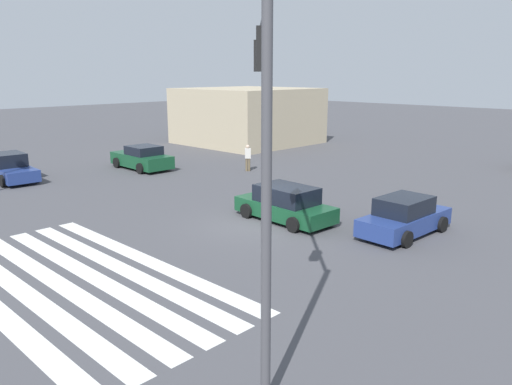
# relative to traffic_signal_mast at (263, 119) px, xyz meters

# --- Properties ---
(ground_plane) EXTENTS (152.63, 152.63, 0.00)m
(ground_plane) POSITION_rel_traffic_signal_mast_xyz_m (-6.57, 6.57, -5.10)
(ground_plane) COLOR #47474C
(crosswalk_markings) EXTENTS (11.38, 5.35, 0.01)m
(crosswalk_markings) POSITION_rel_traffic_signal_mast_xyz_m (-6.57, -1.05, -5.10)
(crosswalk_markings) COLOR silver
(crosswalk_markings) RESTS_ON ground_plane
(traffic_signal_mast) EXTENTS (4.71, 4.71, 7.16)m
(traffic_signal_mast) POSITION_rel_traffic_signal_mast_xyz_m (0.00, 0.00, 0.00)
(traffic_signal_mast) COLOR #47474C
(traffic_signal_mast) RESTS_ON ground_plane
(car_0) EXTENTS (2.09, 4.24, 1.47)m
(car_0) POSITION_rel_traffic_signal_mast_xyz_m (-1.77, 9.68, -4.43)
(car_0) COLOR navy
(car_0) RESTS_ON ground_plane
(car_2) EXTENTS (4.43, 2.21, 1.47)m
(car_2) POSITION_rel_traffic_signal_mast_xyz_m (-6.19, 7.92, -4.41)
(car_2) COLOR #144728
(car_2) RESTS_ON ground_plane
(car_4) EXTENTS (4.58, 2.27, 1.50)m
(car_4) POSITION_rel_traffic_signal_mast_xyz_m (-20.22, 10.23, -4.41)
(car_4) COLOR #144728
(car_4) RESTS_ON ground_plane
(car_5) EXTENTS (4.52, 2.18, 1.56)m
(car_5) POSITION_rel_traffic_signal_mast_xyz_m (-22.52, 3.02, -4.40)
(car_5) COLOR navy
(car_5) RESTS_ON ground_plane
(corner_building) EXTENTS (9.81, 9.81, 4.69)m
(corner_building) POSITION_rel_traffic_signal_mast_xyz_m (-24.03, 23.54, -2.76)
(corner_building) COLOR tan
(corner_building) RESTS_ON ground_plane
(pedestrian) EXTENTS (0.41, 0.41, 1.65)m
(pedestrian) POSITION_rel_traffic_signal_mast_xyz_m (-14.87, 14.41, -4.18)
(pedestrian) COLOR brown
(pedestrian) RESTS_ON ground_plane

